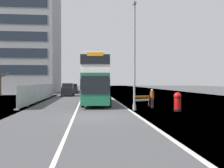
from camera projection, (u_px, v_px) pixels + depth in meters
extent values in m
cube|color=#424244|center=(93.00, 117.00, 16.97)|extent=(140.00, 280.00, 0.10)
cube|color=#B2AFA8|center=(138.00, 116.00, 17.27)|extent=(0.24, 196.00, 0.01)
cube|color=silver|center=(74.00, 117.00, 16.84)|extent=(0.16, 168.00, 0.01)
cube|color=#196042|center=(98.00, 88.00, 26.50)|extent=(3.38, 11.21, 2.85)
cube|color=white|center=(98.00, 73.00, 26.49)|extent=(3.38, 11.21, 0.40)
cube|color=white|center=(98.00, 64.00, 26.48)|extent=(3.34, 11.09, 1.53)
cube|color=black|center=(98.00, 84.00, 26.50)|extent=(3.41, 11.32, 0.91)
cube|color=black|center=(98.00, 64.00, 26.48)|extent=(3.39, 11.26, 0.84)
cube|color=black|center=(95.00, 85.00, 20.96)|extent=(2.34, 0.24, 1.57)
cube|color=orange|center=(95.00, 54.00, 20.93)|extent=(1.40, 0.17, 0.32)
cube|color=#196042|center=(98.00, 99.00, 26.51)|extent=(3.41, 11.32, 0.36)
cylinder|color=black|center=(83.00, 102.00, 23.06)|extent=(0.37, 1.02, 1.00)
cylinder|color=black|center=(110.00, 102.00, 23.11)|extent=(0.37, 1.02, 1.00)
cylinder|color=black|center=(88.00, 98.00, 29.52)|extent=(0.37, 1.02, 1.00)
cylinder|color=black|center=(109.00, 98.00, 29.57)|extent=(0.37, 1.02, 1.00)
cylinder|color=gray|center=(134.00, 58.00, 20.51)|extent=(0.18, 0.18, 8.84)
cube|color=slate|center=(134.00, 4.00, 20.47)|extent=(0.20, 0.70, 0.20)
cylinder|color=gray|center=(134.00, 107.00, 20.54)|extent=(0.29, 0.29, 0.50)
cylinder|color=black|center=(177.00, 110.00, 20.06)|extent=(0.60, 0.60, 0.18)
cylinder|color=#AD0F0F|center=(177.00, 103.00, 20.06)|extent=(0.56, 0.56, 1.06)
sphere|color=#AD0F0F|center=(178.00, 96.00, 20.05)|extent=(0.62, 0.62, 0.62)
cube|color=black|center=(179.00, 98.00, 19.77)|extent=(0.22, 0.03, 0.07)
cube|color=orange|center=(142.00, 97.00, 23.72)|extent=(1.68, 0.57, 0.20)
cube|color=white|center=(142.00, 100.00, 23.72)|extent=(1.68, 0.57, 0.20)
cube|color=orange|center=(134.00, 102.00, 23.43)|extent=(0.09, 0.09, 0.98)
cube|color=black|center=(134.00, 106.00, 23.44)|extent=(0.26, 0.46, 0.08)
cube|color=orange|center=(149.00, 101.00, 24.02)|extent=(0.09, 0.09, 0.98)
cube|color=black|center=(149.00, 106.00, 24.02)|extent=(0.26, 0.46, 0.08)
cube|color=#A8AAAD|center=(22.00, 96.00, 22.29)|extent=(0.04, 3.26, 2.05)
cube|color=#A8AAAD|center=(31.00, 95.00, 25.68)|extent=(0.04, 3.26, 2.05)
cube|color=#A8AAAD|center=(38.00, 93.00, 29.06)|extent=(0.04, 3.26, 2.05)
cube|color=#A8AAAD|center=(43.00, 92.00, 32.45)|extent=(0.04, 3.26, 2.05)
cube|color=#A8AAAD|center=(47.00, 91.00, 35.83)|extent=(0.04, 3.26, 2.05)
cube|color=#A8AAAD|center=(51.00, 90.00, 39.22)|extent=(0.04, 3.26, 2.05)
cylinder|color=#939699|center=(17.00, 98.00, 20.60)|extent=(0.06, 0.06, 2.15)
cube|color=gray|center=(17.00, 110.00, 20.61)|extent=(0.44, 0.20, 0.12)
cylinder|color=#939699|center=(27.00, 95.00, 23.99)|extent=(0.06, 0.06, 2.15)
cube|color=gray|center=(27.00, 106.00, 24.00)|extent=(0.44, 0.20, 0.12)
cylinder|color=#939699|center=(34.00, 94.00, 27.37)|extent=(0.06, 0.06, 2.15)
cube|color=gray|center=(34.00, 103.00, 27.38)|extent=(0.44, 0.20, 0.12)
cylinder|color=#939699|center=(40.00, 92.00, 30.76)|extent=(0.06, 0.06, 2.15)
cube|color=gray|center=(40.00, 100.00, 30.76)|extent=(0.44, 0.20, 0.12)
cylinder|color=#939699|center=(45.00, 91.00, 34.14)|extent=(0.06, 0.06, 2.15)
cube|color=gray|center=(45.00, 99.00, 34.15)|extent=(0.44, 0.20, 0.12)
cylinder|color=#939699|center=(49.00, 91.00, 37.52)|extent=(0.06, 0.06, 2.15)
cube|color=gray|center=(49.00, 97.00, 37.53)|extent=(0.44, 0.20, 0.12)
cylinder|color=#939699|center=(52.00, 90.00, 40.91)|extent=(0.06, 0.06, 2.15)
cube|color=gray|center=(52.00, 96.00, 40.92)|extent=(0.44, 0.20, 0.12)
cube|color=black|center=(68.00, 91.00, 41.49)|extent=(1.86, 4.11, 1.30)
cube|color=black|center=(68.00, 85.00, 41.49)|extent=(1.71, 2.26, 0.69)
cylinder|color=black|center=(74.00, 94.00, 42.86)|extent=(0.20, 0.60, 0.60)
cylinder|color=black|center=(63.00, 94.00, 42.68)|extent=(0.20, 0.60, 0.60)
cylinder|color=black|center=(73.00, 95.00, 40.32)|extent=(0.20, 0.60, 0.60)
cylinder|color=black|center=(62.00, 95.00, 40.14)|extent=(0.20, 0.60, 0.60)
cube|color=black|center=(73.00, 90.00, 51.21)|extent=(1.78, 4.23, 1.12)
cube|color=black|center=(73.00, 85.00, 51.21)|extent=(1.64, 2.32, 0.71)
cylinder|color=black|center=(78.00, 92.00, 52.61)|extent=(0.20, 0.60, 0.60)
cylinder|color=black|center=(69.00, 92.00, 52.44)|extent=(0.20, 0.60, 0.60)
cylinder|color=black|center=(77.00, 92.00, 50.00)|extent=(0.20, 0.60, 0.60)
cylinder|color=black|center=(68.00, 92.00, 49.83)|extent=(0.20, 0.60, 0.60)
cube|color=navy|center=(90.00, 88.00, 58.34)|extent=(1.82, 4.57, 1.29)
cube|color=black|center=(90.00, 84.00, 58.33)|extent=(1.67, 2.51, 0.64)
cylinder|color=black|center=(94.00, 90.00, 59.84)|extent=(0.20, 0.60, 0.60)
cylinder|color=black|center=(86.00, 90.00, 59.67)|extent=(0.20, 0.60, 0.60)
cylinder|color=black|center=(94.00, 91.00, 57.02)|extent=(0.20, 0.60, 0.60)
cylinder|color=black|center=(86.00, 91.00, 56.85)|extent=(0.20, 0.60, 0.60)
cylinder|color=#4C3D2D|center=(0.00, 84.00, 43.12)|extent=(0.36, 0.36, 4.22)
cylinder|color=#4C3D2D|center=(5.00, 75.00, 43.24)|extent=(1.58, 0.31, 1.08)
cylinder|color=#4C3D2D|center=(1.00, 76.00, 43.47)|extent=(0.20, 0.84, 1.17)
cylinder|color=#4C3D2D|center=(32.00, 85.00, 60.94)|extent=(0.44, 0.44, 3.45)
cylinder|color=#4C3D2D|center=(35.00, 79.00, 60.81)|extent=(1.51, 0.55, 1.10)
cylinder|color=#4C3D2D|center=(33.00, 81.00, 61.58)|extent=(0.21, 1.43, 1.29)
cylinder|color=#4C3D2D|center=(31.00, 80.00, 60.87)|extent=(0.85, 0.21, 1.11)
cylinder|color=#4C3D2D|center=(32.00, 76.00, 60.53)|extent=(0.30, 1.00, 1.37)
cylinder|color=#4C3D2D|center=(51.00, 83.00, 68.78)|extent=(0.40, 0.40, 4.07)
cylinder|color=#4C3D2D|center=(53.00, 76.00, 68.79)|extent=(0.94, 0.16, 1.21)
cylinder|color=#4C3D2D|center=(53.00, 80.00, 69.45)|extent=(1.07, 1.45, 1.10)
cylinder|color=#4C3D2D|center=(51.00, 80.00, 69.48)|extent=(0.65, 1.64, 1.35)
cylinder|color=#4C3D2D|center=(49.00, 78.00, 68.60)|extent=(1.25, 0.39, 1.35)
cylinder|color=#4C3D2D|center=(50.00, 77.00, 68.28)|extent=(0.65, 1.13, 1.21)
cylinder|color=#4C3D2D|center=(52.00, 76.00, 68.35)|extent=(0.57, 1.05, 0.93)
cylinder|color=#2D3342|center=(152.00, 103.00, 22.60)|extent=(0.29, 0.29, 0.85)
cylinder|color=#99471E|center=(152.00, 95.00, 22.59)|extent=(0.34, 0.34, 0.68)
sphere|color=beige|center=(152.00, 90.00, 22.59)|extent=(0.22, 0.22, 0.22)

